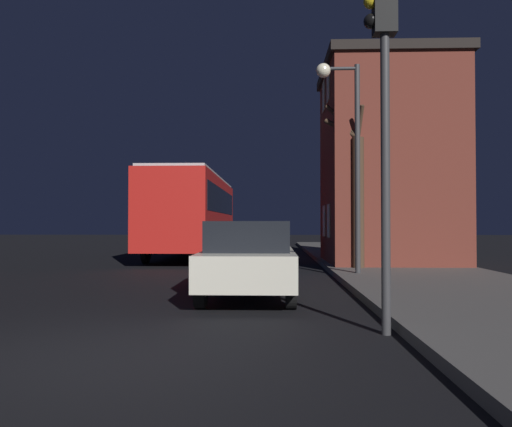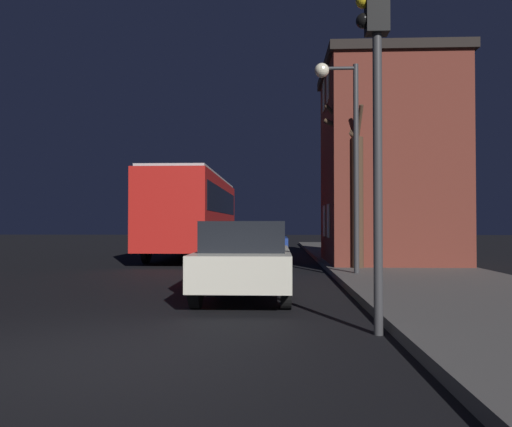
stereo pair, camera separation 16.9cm
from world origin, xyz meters
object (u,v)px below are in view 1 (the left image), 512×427
streetlamp (345,131)px  bus (194,210)px  car_near_lane (249,258)px  traffic_light (383,72)px  bare_tree (357,190)px  car_mid_lane (262,243)px

streetlamp → bus: bearing=122.7°
streetlamp → car_near_lane: bearing=-124.4°
traffic_light → bare_tree: 8.43m
traffic_light → bus: (-4.93, 15.10, -1.39)m
car_near_lane → bus: bearing=104.1°
streetlamp → bare_tree: streetlamp is taller
traffic_light → bare_tree: bearing=82.8°
car_near_lane → car_mid_lane: bearing=89.2°
car_near_lane → traffic_light: bearing=-58.7°
traffic_light → bus: size_ratio=0.44×
streetlamp → traffic_light: streetlamp is taller
traffic_light → streetlamp: bearing=85.9°
bus → streetlamp: bearing=-57.3°
car_near_lane → streetlamp: bearing=55.6°
streetlamp → bare_tree: 2.27m
bare_tree → car_mid_lane: 3.90m
bare_tree → bus: bearing=131.3°
bus → car_near_lane: bearing=-75.9°
traffic_light → car_mid_lane: bearing=100.0°
car_mid_lane → car_near_lane: bearing=-90.8°
traffic_light → car_near_lane: size_ratio=1.22×
bare_tree → car_mid_lane: bearing=144.5°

